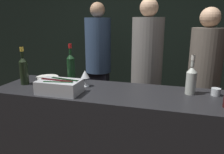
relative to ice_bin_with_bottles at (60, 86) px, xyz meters
The scene contains 12 objects.
wall_back_chalkboard 2.17m from the ice_bin_with_bottles, 79.17° to the left, with size 6.40×0.06×2.80m.
bar_counter 0.72m from the ice_bin_with_bottles, 22.73° to the left, with size 2.09×0.62×1.00m.
ice_bin_with_bottles is the anchor object (origin of this frame).
bowl_white 0.40m from the ice_bin_with_bottles, 136.65° to the left, with size 0.22×0.22×0.06m.
wine_glass 0.28m from the ice_bin_with_bottles, 61.51° to the left, with size 0.08×0.08×0.15m.
candle_votive 1.30m from the ice_bin_with_bottles, 13.28° to the left, with size 0.07×0.07×0.06m.
red_wine_bottle_burgundy 0.42m from the ice_bin_with_bottles, 102.45° to the left, with size 0.08×0.08×0.37m.
champagne_bottle 0.49m from the ice_bin_with_bottles, 162.13° to the left, with size 0.08×0.08×0.36m.
white_wine_bottle 1.10m from the ice_bin_with_bottles, 14.82° to the left, with size 0.08×0.08×0.33m.
person_in_hoodie 1.17m from the ice_bin_with_bottles, 58.91° to the left, with size 0.37×0.37×1.85m.
person_blond_tee 1.57m from the ice_bin_with_bottles, 37.57° to the left, with size 0.35×0.35×1.74m.
person_grey_polo 1.43m from the ice_bin_with_bottles, 96.32° to the left, with size 0.37×0.37×1.85m.
Camera 1 is at (0.51, -1.43, 1.60)m, focal length 35.00 mm.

